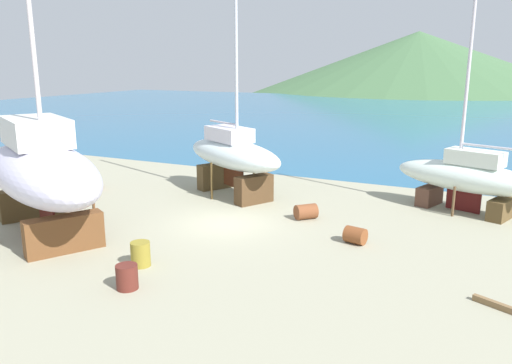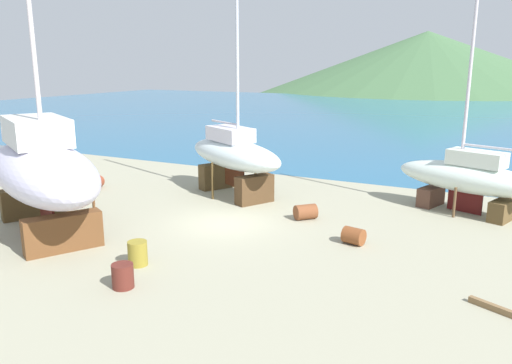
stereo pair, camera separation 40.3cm
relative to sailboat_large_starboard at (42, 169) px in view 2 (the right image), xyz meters
The scene contains 13 objects.
ground_plane 6.72m from the sailboat_large_starboard, 14.75° to the left, with size 50.11×50.11×0.00m, color #9F9D83.
sea_water 54.02m from the sailboat_large_starboard, 83.63° to the left, with size 148.86×79.04×0.01m, color #256592.
headland_hill 124.21m from the sailboat_large_starboard, 91.56° to the left, with size 161.21×161.21×29.48m, color #466D44.
sailboat_large_starboard is the anchor object (origin of this frame).
sailboat_far_slipway 9.44m from the sailboat_large_starboard, 64.66° to the left, with size 7.58×5.63×13.40m.
sailboat_mid_port 18.42m from the sailboat_large_starboard, 34.72° to the left, with size 6.95×4.10×10.58m.
worker 6.26m from the sailboat_large_starboard, 133.86° to the left, with size 0.47×0.49×1.70m.
barrel_rust_mid 11.11m from the sailboat_large_starboard, 35.21° to the left, with size 0.67×0.67×0.94m, color brown.
barrel_tipped_left 7.28m from the sailboat_large_starboard, 23.54° to the right, with size 0.67×0.67×0.77m, color #5A241C.
barrel_by_slipway 7.62m from the sailboat_large_starboard, 118.70° to the left, with size 0.67×0.67×0.79m, color brown.
barrel_blue_faded 6.13m from the sailboat_large_starboard, 11.64° to the right, with size 0.66×0.66×0.85m, color olive.
barrel_tipped_center 12.58m from the sailboat_large_starboard, 19.63° to the left, with size 0.65×0.65×0.77m, color brown.
timber_short_skew 16.98m from the sailboat_large_starboard, ahead, with size 1.75×0.16×0.18m, color brown.
Camera 2 is at (10.39, -17.87, 6.74)m, focal length 35.12 mm.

